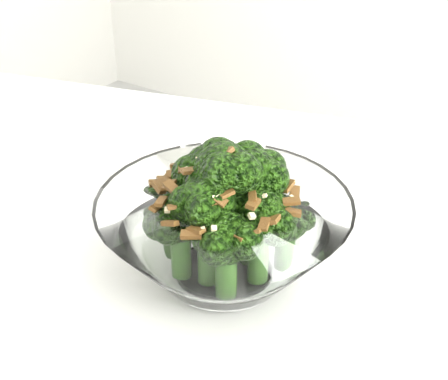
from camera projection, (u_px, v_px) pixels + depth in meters
The scene contains 2 objects.
table at pixel (278, 369), 0.55m from camera, with size 1.37×1.08×0.75m.
broccoli_dish at pixel (224, 229), 0.53m from camera, with size 0.21×0.21×0.13m.
Camera 1 is at (0.23, -0.35, 1.10)m, focal length 50.00 mm.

